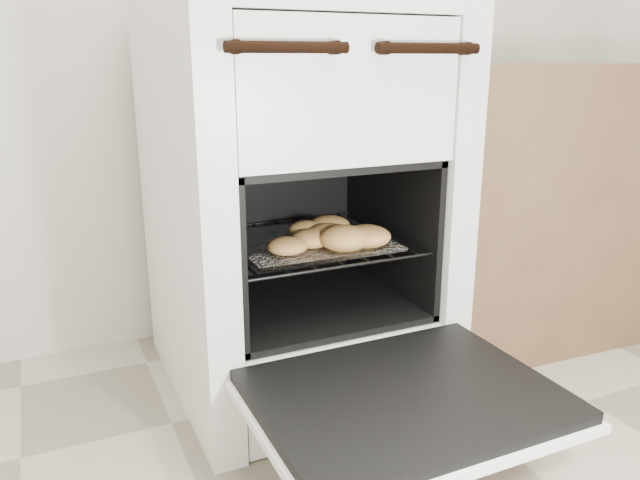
{
  "coord_description": "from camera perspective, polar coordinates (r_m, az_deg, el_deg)",
  "views": [
    {
      "loc": [
        -0.56,
        -0.32,
        0.85
      ],
      "look_at": [
        0.04,
        0.98,
        0.44
      ],
      "focal_mm": 35.0,
      "sensor_mm": 36.0,
      "label": 1
    }
  ],
  "objects": [
    {
      "name": "counter",
      "position": [
        2.07,
        17.7,
        3.41
      ],
      "size": [
        0.86,
        0.6,
        0.84
      ],
      "primitive_type": "cube",
      "rotation": [
        0.0,
        0.0,
        -0.04
      ],
      "color": "brown",
      "rests_on": "ground"
    },
    {
      "name": "foil_sheet",
      "position": [
        1.55,
        -1.01,
        -0.09
      ],
      "size": [
        0.37,
        0.33,
        0.01
      ],
      "primitive_type": "cube",
      "color": "white",
      "rests_on": "oven_rack"
    },
    {
      "name": "oven_rack",
      "position": [
        1.57,
        -1.33,
        -0.12
      ],
      "size": [
        0.48,
        0.46,
        0.01
      ],
      "color": "black",
      "rests_on": "stove"
    },
    {
      "name": "oven_door",
      "position": [
        1.25,
        7.75,
        -14.25
      ],
      "size": [
        0.59,
        0.46,
        0.04
      ],
      "color": "black",
      "rests_on": "stove"
    },
    {
      "name": "baked_rolls",
      "position": [
        1.49,
        1.04,
        0.46
      ],
      "size": [
        0.33,
        0.28,
        0.06
      ],
      "color": "tan",
      "rests_on": "foil_sheet"
    },
    {
      "name": "stove",
      "position": [
        1.61,
        -2.37,
        3.3
      ],
      "size": [
        0.65,
        0.73,
        1.0
      ],
      "color": "white",
      "rests_on": "ground"
    }
  ]
}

